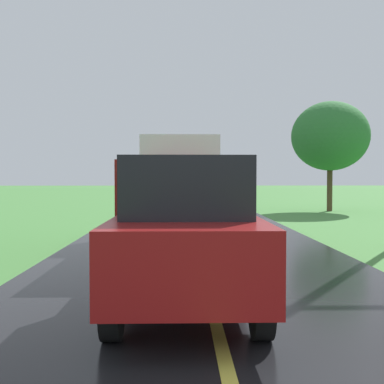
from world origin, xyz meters
The scene contains 3 objects.
banana_truck_near centered at (-0.42, 11.61, 1.46)m, with size 2.38×5.82×2.80m.
roadside_tree_mid_right centered at (7.37, 23.75, 3.90)m, with size 3.99×3.99×5.70m.
following_car centered at (-0.34, 5.53, 1.07)m, with size 1.74×4.10×1.92m.
Camera 1 is at (-0.40, -0.49, 1.76)m, focal length 43.86 mm.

